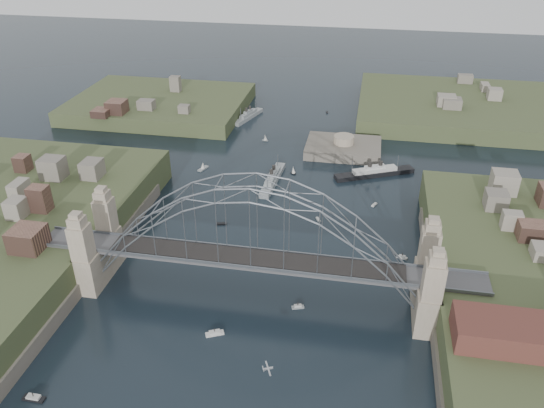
% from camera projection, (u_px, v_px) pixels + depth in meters
% --- Properties ---
extents(ground, '(500.00, 500.00, 0.00)m').
position_uv_depth(ground, '(255.00, 294.00, 104.63)').
color(ground, black).
rests_on(ground, ground).
extents(bridge, '(84.00, 13.80, 24.60)m').
position_uv_depth(bridge, '(254.00, 241.00, 98.55)').
color(bridge, '#4E4E51').
rests_on(bridge, ground).
extents(headland_nw, '(60.00, 45.00, 9.00)m').
position_uv_depth(headland_nw, '(161.00, 109.00, 194.37)').
color(headland_nw, '#3E4A28').
rests_on(headland_nw, ground).
extents(headland_ne, '(70.00, 55.00, 9.50)m').
position_uv_depth(headland_ne, '(460.00, 113.00, 190.36)').
color(headland_ne, '#3E4A28').
rests_on(headland_ne, ground).
extents(fort_island, '(22.00, 16.00, 9.40)m').
position_uv_depth(fort_island, '(343.00, 154.00, 162.74)').
color(fort_island, '#5E574C').
rests_on(fort_island, ground).
extents(wharf_shed, '(20.00, 8.00, 4.00)m').
position_uv_depth(wharf_shed, '(523.00, 335.00, 80.73)').
color(wharf_shed, '#592D26').
rests_on(wharf_shed, shore_east).
extents(naval_cruiser_near, '(3.73, 19.66, 5.86)m').
position_uv_depth(naval_cruiser_near, '(273.00, 179.00, 145.31)').
color(naval_cruiser_near, gray).
rests_on(naval_cruiser_near, ground).
extents(naval_cruiser_far, '(7.19, 16.70, 5.66)m').
position_uv_depth(naval_cruiser_far, '(248.00, 116.00, 187.11)').
color(naval_cruiser_far, gray).
rests_on(naval_cruiser_far, ground).
extents(ocean_liner, '(21.80, 12.70, 5.58)m').
position_uv_depth(ocean_liner, '(374.00, 173.00, 148.76)').
color(ocean_liner, black).
rests_on(ocean_liner, ground).
extents(aeroplane, '(1.69, 2.86, 0.44)m').
position_uv_depth(aeroplane, '(267.00, 369.00, 80.74)').
color(aeroplane, '#A9ABB0').
extents(small_boat_a, '(2.67, 1.38, 0.45)m').
position_uv_depth(small_boat_a, '(222.00, 224.00, 126.87)').
color(small_boat_a, silver).
rests_on(small_boat_a, ground).
extents(small_boat_b, '(1.37, 1.99, 0.45)m').
position_uv_depth(small_boat_b, '(318.00, 220.00, 128.52)').
color(small_boat_b, silver).
rests_on(small_boat_b, ground).
extents(small_boat_c, '(3.37, 2.35, 1.43)m').
position_uv_depth(small_boat_c, '(215.00, 333.00, 94.85)').
color(small_boat_c, silver).
rests_on(small_boat_c, ground).
extents(small_boat_d, '(1.50, 2.15, 0.45)m').
position_uv_depth(small_boat_d, '(374.00, 205.00, 134.69)').
color(small_boat_d, silver).
rests_on(small_boat_d, ground).
extents(small_boat_e, '(2.41, 4.07, 2.38)m').
position_uv_depth(small_boat_e, '(203.00, 167.00, 152.35)').
color(small_boat_e, silver).
rests_on(small_boat_e, ground).
extents(small_boat_f, '(1.58, 1.50, 2.38)m').
position_uv_depth(small_boat_f, '(293.00, 171.00, 149.58)').
color(small_boat_f, silver).
rests_on(small_boat_f, ground).
extents(small_boat_h, '(1.79, 1.22, 2.38)m').
position_uv_depth(small_boat_h, '(265.00, 138.00, 169.82)').
color(small_boat_h, silver).
rests_on(small_boat_h, ground).
extents(small_boat_i, '(2.31, 1.29, 1.43)m').
position_uv_depth(small_boat_i, '(402.00, 257.00, 114.88)').
color(small_boat_i, silver).
rests_on(small_boat_i, ground).
extents(small_boat_j, '(3.49, 1.16, 1.43)m').
position_uv_depth(small_boat_j, '(34.00, 398.00, 82.57)').
color(small_boat_j, silver).
rests_on(small_boat_j, ground).
extents(small_boat_k, '(0.93, 1.88, 0.45)m').
position_uv_depth(small_boat_k, '(327.00, 112.00, 192.49)').
color(small_boat_k, silver).
rests_on(small_boat_k, ground).
extents(small_boat_l, '(3.00, 1.26, 1.43)m').
position_uv_depth(small_boat_l, '(103.00, 201.00, 136.15)').
color(small_boat_l, silver).
rests_on(small_boat_l, ground).
extents(small_boat_m, '(2.45, 1.49, 1.43)m').
position_uv_depth(small_boat_m, '(298.00, 307.00, 100.96)').
color(small_boat_m, silver).
rests_on(small_boat_m, ground).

